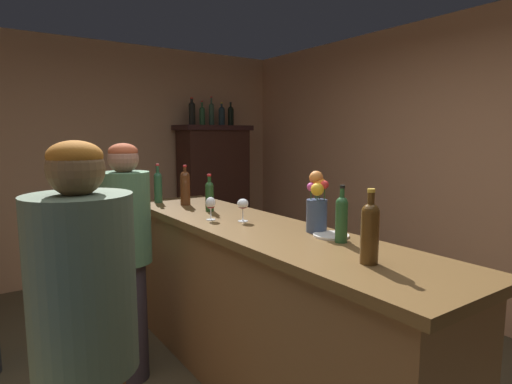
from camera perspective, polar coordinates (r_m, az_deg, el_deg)
wall_back at (r=5.08m, az=-22.25°, el=3.85°), size 4.94×0.12×2.65m
wall_right at (r=3.99m, az=28.89°, el=2.56°), size 0.12×6.38×2.65m
bar_counter at (r=2.76m, az=0.19°, el=-15.35°), size 0.65×2.78×1.06m
display_cabinet at (r=5.34m, az=-5.74°, el=-0.02°), size 0.90×0.46×1.74m
wine_bottle_rose at (r=1.88m, az=15.17°, el=-5.00°), size 0.08×0.08×0.33m
wine_bottle_syrah at (r=3.57m, az=-13.13°, el=0.85°), size 0.07×0.07×0.32m
wine_bottle_pinot at (r=3.40m, az=-9.58°, el=0.74°), size 0.08×0.08×0.32m
wine_bottle_riesling at (r=3.10m, az=-6.32°, el=-0.34°), size 0.06×0.06×0.27m
wine_bottle_chardonnay at (r=2.23m, az=11.52°, el=-3.33°), size 0.06×0.06×0.30m
wine_glass_front at (r=2.72m, az=-1.80°, el=-1.78°), size 0.07×0.07×0.15m
wine_glass_mid at (r=2.78m, az=-6.16°, el=-1.67°), size 0.06×0.06×0.15m
flower_arrangement at (r=2.44m, az=8.28°, el=-1.48°), size 0.13×0.13×0.35m
cheese_plate at (r=2.37m, az=10.13°, el=-5.80°), size 0.20×0.20×0.01m
display_bottle_left at (r=5.17m, az=-8.67°, el=10.64°), size 0.08×0.08×0.32m
display_bottle_midleft at (r=5.23m, az=-7.31°, el=10.32°), size 0.07×0.07×0.29m
display_bottle_center at (r=5.29m, az=-6.04°, el=10.58°), size 0.06×0.06×0.35m
display_bottle_midright at (r=5.36m, az=-4.67°, el=10.33°), size 0.08×0.08×0.29m
display_bottle_right at (r=5.43m, az=-3.43°, el=10.36°), size 0.07×0.07×0.30m
patron_in_grey at (r=1.69m, az=-22.05°, el=-18.96°), size 0.36×0.36×1.60m
patron_near_entrance at (r=2.86m, az=-17.04°, el=-7.72°), size 0.31×0.31×1.57m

